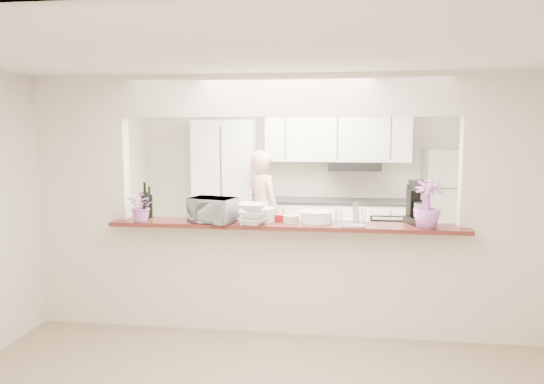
% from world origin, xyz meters
% --- Properties ---
extents(floor, '(6.00, 6.00, 0.00)m').
position_xyz_m(floor, '(0.00, 0.00, 0.00)').
color(floor, tan).
rests_on(floor, ground).
extents(tile_overlay, '(5.00, 2.90, 0.01)m').
position_xyz_m(tile_overlay, '(0.00, 1.55, 0.01)').
color(tile_overlay, silver).
rests_on(tile_overlay, floor).
extents(partition, '(5.00, 0.15, 2.50)m').
position_xyz_m(partition, '(0.00, 0.00, 1.48)').
color(partition, silver).
rests_on(partition, floor).
extents(bar_counter, '(3.40, 0.38, 1.09)m').
position_xyz_m(bar_counter, '(0.00, -0.00, 0.58)').
color(bar_counter, silver).
rests_on(bar_counter, floor).
extents(kitchen_cabinets, '(3.15, 0.62, 2.25)m').
position_xyz_m(kitchen_cabinets, '(-0.19, 2.72, 0.97)').
color(kitchen_cabinets, white).
rests_on(kitchen_cabinets, floor).
extents(refrigerator, '(0.75, 0.70, 1.70)m').
position_xyz_m(refrigerator, '(2.05, 2.65, 0.85)').
color(refrigerator, silver).
rests_on(refrigerator, floor).
extents(flower_left, '(0.34, 0.32, 0.30)m').
position_xyz_m(flower_left, '(-1.39, -0.15, 1.24)').
color(flower_left, '#D872C6').
rests_on(flower_left, bar_counter).
extents(wine_bottle_a, '(0.06, 0.06, 0.32)m').
position_xyz_m(wine_bottle_a, '(-1.40, 0.07, 1.21)').
color(wine_bottle_a, black).
rests_on(wine_bottle_a, bar_counter).
extents(wine_bottle_b, '(0.07, 0.07, 0.37)m').
position_xyz_m(wine_bottle_b, '(-1.40, -0.05, 1.24)').
color(wine_bottle_b, black).
rests_on(wine_bottle_b, bar_counter).
extents(toaster_oven, '(0.50, 0.40, 0.24)m').
position_xyz_m(toaster_oven, '(-0.70, -0.10, 1.21)').
color(toaster_oven, '#B4B5BA').
rests_on(toaster_oven, bar_counter).
extents(serving_bowls, '(0.32, 0.32, 0.20)m').
position_xyz_m(serving_bowls, '(-0.30, -0.17, 1.19)').
color(serving_bowls, white).
rests_on(serving_bowls, bar_counter).
extents(plate_stack_a, '(0.29, 0.29, 0.13)m').
position_xyz_m(plate_stack_a, '(-0.25, 0.03, 1.16)').
color(plate_stack_a, white).
rests_on(plate_stack_a, bar_counter).
extents(plate_stack_b, '(0.31, 0.31, 0.11)m').
position_xyz_m(plate_stack_b, '(0.29, 0.03, 1.14)').
color(plate_stack_b, white).
rests_on(plate_stack_b, bar_counter).
extents(red_bowl, '(0.14, 0.14, 0.07)m').
position_xyz_m(red_bowl, '(-0.06, 0.07, 1.12)').
color(red_bowl, maroon).
rests_on(red_bowl, bar_counter).
extents(tan_bowl, '(0.16, 0.16, 0.07)m').
position_xyz_m(tan_bowl, '(0.05, -0.03, 1.13)').
color(tan_bowl, '#C6AF8B').
rests_on(tan_bowl, bar_counter).
extents(utensil_caddy, '(0.25, 0.17, 0.22)m').
position_xyz_m(utensil_caddy, '(0.63, -0.15, 1.18)').
color(utensil_caddy, silver).
rests_on(utensil_caddy, bar_counter).
extents(stand_mixer, '(0.26, 0.32, 0.42)m').
position_xyz_m(stand_mixer, '(1.25, 0.06, 1.28)').
color(stand_mixer, black).
rests_on(stand_mixer, bar_counter).
extents(flower_right, '(0.26, 0.26, 0.43)m').
position_xyz_m(flower_right, '(1.30, -0.12, 1.31)').
color(flower_right, '#B66DCB').
rests_on(flower_right, bar_counter).
extents(person, '(0.72, 0.70, 1.67)m').
position_xyz_m(person, '(-0.58, 2.30, 0.83)').
color(person, '#DAA48E').
rests_on(person, floor).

